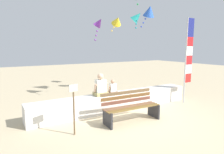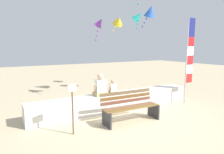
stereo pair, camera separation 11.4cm
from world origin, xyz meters
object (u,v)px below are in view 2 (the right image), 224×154
(kite_yellow, at_px, (118,21))
(kite_purple, at_px, (100,23))
(person_child, at_px, (113,88))
(sign_post, at_px, (73,105))
(flag_banner, at_px, (189,55))
(park_bench, at_px, (130,107))
(person_adult, at_px, (100,87))
(kite_blue, at_px, (150,11))
(kite_teal, at_px, (138,17))

(kite_yellow, bearing_deg, kite_purple, -138.69)
(person_child, relative_size, sign_post, 0.39)
(person_child, distance_m, flag_banner, 3.27)
(flag_banner, relative_size, kite_purple, 3.28)
(kite_yellow, bearing_deg, park_bench, -118.03)
(person_child, relative_size, kite_yellow, 0.55)
(person_adult, xyz_separation_m, kite_yellow, (2.87, 3.48, 2.72))
(sign_post, bearing_deg, kite_yellow, 47.78)
(kite_blue, bearing_deg, person_adult, -155.85)
(kite_blue, relative_size, kite_teal, 1.21)
(kite_yellow, height_order, sign_post, kite_yellow)
(person_adult, xyz_separation_m, sign_post, (-1.41, -1.24, -0.11))
(kite_yellow, xyz_separation_m, sign_post, (-4.28, -4.72, -2.83))
(park_bench, distance_m, kite_yellow, 6.16)
(kite_yellow, bearing_deg, flag_banner, -81.98)
(kite_teal, bearing_deg, person_child, -142.75)
(person_adult, xyz_separation_m, kite_teal, (2.97, 1.89, 2.74))
(kite_yellow, height_order, kite_teal, same)
(person_child, xyz_separation_m, kite_blue, (2.93, 1.53, 3.08))
(person_adult, distance_m, flag_banner, 3.68)
(person_adult, bearing_deg, flag_banner, -11.75)
(flag_banner, bearing_deg, kite_yellow, 98.02)
(person_child, relative_size, kite_purple, 0.50)
(kite_blue, relative_size, sign_post, 0.84)
(person_adult, relative_size, person_child, 1.49)
(flag_banner, bearing_deg, person_child, 166.41)
(park_bench, bearing_deg, person_child, 85.51)
(flag_banner, xyz_separation_m, kite_teal, (-0.49, 2.62, 1.71))
(park_bench, relative_size, person_adult, 2.37)
(kite_purple, height_order, kite_teal, kite_teal)
(kite_purple, distance_m, kite_yellow, 2.74)
(person_child, relative_size, flag_banner, 0.15)
(person_adult, bearing_deg, sign_post, -138.73)
(park_bench, xyz_separation_m, person_child, (0.09, 1.18, 0.36))
(kite_purple, xyz_separation_m, kite_teal, (2.14, 0.21, 0.43))
(kite_purple, height_order, sign_post, kite_purple)
(kite_yellow, distance_m, sign_post, 6.97)
(sign_post, bearing_deg, park_bench, 1.75)
(kite_teal, bearing_deg, kite_yellow, 93.70)
(person_adult, distance_m, kite_purple, 2.98)
(park_bench, xyz_separation_m, sign_post, (-1.80, -0.05, 0.35))
(park_bench, distance_m, sign_post, 1.83)
(flag_banner, relative_size, kite_teal, 3.64)
(park_bench, relative_size, sign_post, 1.37)
(park_bench, height_order, kite_purple, kite_purple)
(park_bench, height_order, flag_banner, flag_banner)
(person_adult, relative_size, kite_purple, 0.75)
(person_child, bearing_deg, kite_blue, 27.57)
(person_adult, relative_size, sign_post, 0.58)
(person_adult, bearing_deg, kite_yellow, 50.48)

